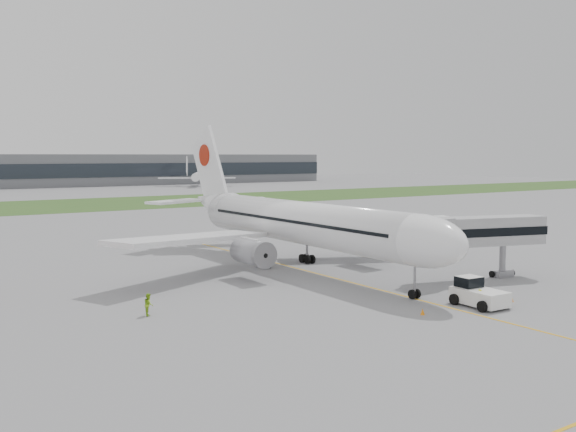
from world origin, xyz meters
TOP-DOWN VIEW (x-y plane):
  - ground at (0.00, 0.00)m, footprint 600.00×600.00m
  - apron_markings at (0.00, -5.00)m, footprint 70.00×70.00m
  - grass_strip at (0.00, 120.00)m, footprint 600.00×50.00m
  - airliner at (0.00, 4.87)m, footprint 48.13×53.95m
  - pushback_tug at (2.70, -20.08)m, footprint 3.49×5.01m
  - jet_bridge at (12.09, -11.95)m, footprint 15.34×6.97m
  - safety_cone_left at (-3.82, -19.82)m, footprint 0.39×0.39m
  - safety_cone_right at (6.55, -20.90)m, footprint 0.43×0.43m
  - ground_crew_near at (2.18, -20.79)m, footprint 0.69×0.53m
  - ground_crew_far at (-23.23, -7.20)m, footprint 0.96×1.10m
  - distant_aircraft_right at (79.14, 196.68)m, footprint 43.32×41.74m

SIDE VIEW (x-z plane):
  - ground at x=0.00m, z-range 0.00..0.00m
  - apron_markings at x=0.00m, z-range -0.02..0.02m
  - distant_aircraft_right at x=79.14m, z-range -6.37..6.37m
  - grass_strip at x=0.00m, z-range 0.00..0.02m
  - safety_cone_left at x=-3.82m, z-range 0.00..0.54m
  - safety_cone_right at x=6.55m, z-range 0.00..0.59m
  - ground_crew_near at x=2.18m, z-range 0.00..1.67m
  - ground_crew_far at x=-23.23m, z-range 0.00..1.90m
  - pushback_tug at x=2.70m, z-range -0.10..2.41m
  - jet_bridge at x=12.09m, z-range 1.68..8.70m
  - airliner at x=0.00m, z-range -3.28..14.60m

